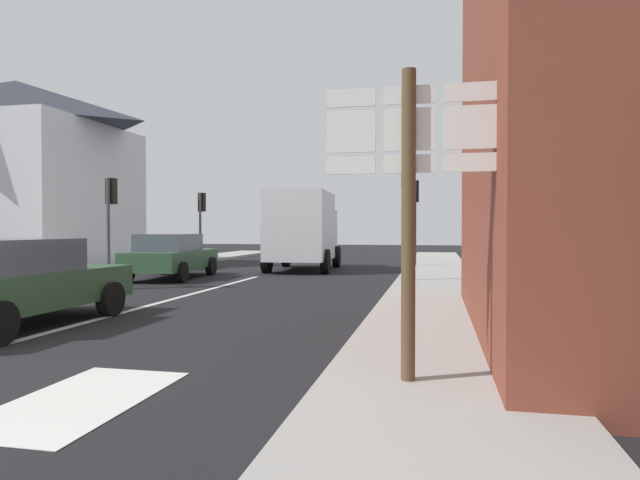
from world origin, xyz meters
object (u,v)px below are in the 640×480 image
(route_sign_post, at_px, (409,192))
(traffic_light_far_left, at_px, (201,211))
(traffic_light_near_left, at_px, (111,204))
(traffic_light_far_right, at_px, (415,203))
(sedan_far, at_px, (171,255))
(delivery_truck, at_px, (303,229))
(traffic_light_near_right, at_px, (406,191))
(sedan_near, at_px, (13,282))

(route_sign_post, bearing_deg, traffic_light_far_left, 119.63)
(route_sign_post, height_order, traffic_light_near_left, traffic_light_near_left)
(traffic_light_far_right, bearing_deg, route_sign_post, -88.09)
(sedan_far, bearing_deg, traffic_light_near_left, 169.29)
(delivery_truck, height_order, traffic_light_near_right, traffic_light_near_right)
(sedan_near, relative_size, delivery_truck, 0.82)
(sedan_near, distance_m, traffic_light_near_left, 10.32)
(traffic_light_near_right, distance_m, traffic_light_far_right, 6.77)
(traffic_light_near_left, bearing_deg, delivery_truck, 32.88)
(traffic_light_far_left, relative_size, traffic_light_near_left, 0.99)
(delivery_truck, bearing_deg, sedan_near, -97.49)
(traffic_light_near_right, xyz_separation_m, traffic_light_near_left, (-10.22, 0.76, -0.23))
(route_sign_post, height_order, traffic_light_near_right, traffic_light_near_right)
(traffic_light_far_left, distance_m, traffic_light_near_left, 7.48)
(traffic_light_near_right, bearing_deg, sedan_far, 177.92)
(delivery_truck, distance_m, traffic_light_near_right, 6.38)
(sedan_far, height_order, route_sign_post, route_sign_post)
(delivery_truck, xyz_separation_m, traffic_light_near_left, (-5.95, -3.85, 0.87))
(sedan_near, height_order, traffic_light_near_left, traffic_light_near_left)
(traffic_light_near_left, bearing_deg, sedan_near, -65.43)
(sedan_near, height_order, sedan_far, same)
(traffic_light_near_right, height_order, traffic_light_near_left, traffic_light_near_right)
(route_sign_post, distance_m, traffic_light_far_left, 21.86)
(traffic_light_far_left, bearing_deg, traffic_light_near_left, -90.00)
(sedan_far, height_order, traffic_light_near_right, traffic_light_near_right)
(route_sign_post, bearing_deg, traffic_light_far_right, 91.91)
(delivery_truck, bearing_deg, traffic_light_near_left, -147.12)
(traffic_light_far_left, bearing_deg, traffic_light_near_right, -38.89)
(sedan_near, relative_size, sedan_far, 0.97)
(traffic_light_near_right, height_order, traffic_light_far_right, traffic_light_near_right)
(route_sign_post, relative_size, traffic_light_far_right, 0.88)
(traffic_light_near_right, bearing_deg, traffic_light_far_left, 141.11)
(traffic_light_far_left, bearing_deg, traffic_light_far_right, -8.21)
(traffic_light_near_right, bearing_deg, sedan_near, -125.23)
(traffic_light_near_right, relative_size, traffic_light_far_right, 1.02)
(sedan_near, distance_m, traffic_light_near_right, 10.58)
(sedan_near, bearing_deg, traffic_light_far_right, 68.55)
(sedan_far, bearing_deg, traffic_light_far_right, 40.16)
(traffic_light_near_left, bearing_deg, route_sign_post, -46.82)
(route_sign_post, distance_m, traffic_light_far_right, 17.55)
(traffic_light_near_right, relative_size, traffic_light_near_left, 1.09)
(traffic_light_near_right, xyz_separation_m, traffic_light_far_right, (-0.00, 6.77, -0.04))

